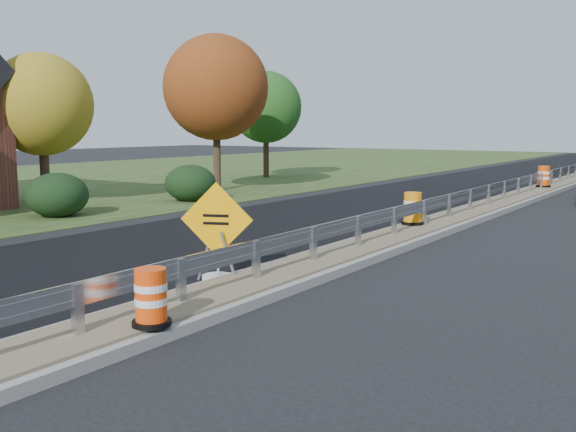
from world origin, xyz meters
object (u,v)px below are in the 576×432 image
Objects in this scene: barrel_median_near at (151,298)px; barrel_median_far at (544,177)px; barrel_median_mid at (413,209)px; caution_sign at (217,258)px.

barrel_median_near is 0.83× the size of barrel_median_far.
barrel_median_near is 11.06m from barrel_median_mid.
caution_sign is 2.13× the size of barrel_median_mid.
caution_sign reaches higher than barrel_median_mid.
barrel_median_near is at bearing -88.75° from barrel_median_far.
caution_sign is at bearing -94.33° from barrel_median_mid.
caution_sign reaches higher than barrel_median_far.
barrel_median_mid is at bearing 94.41° from barrel_median_near.
caution_sign is at bearing 115.02° from barrel_median_near.
barrel_median_far is (-0.56, 25.55, 0.08)m from barrel_median_near.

